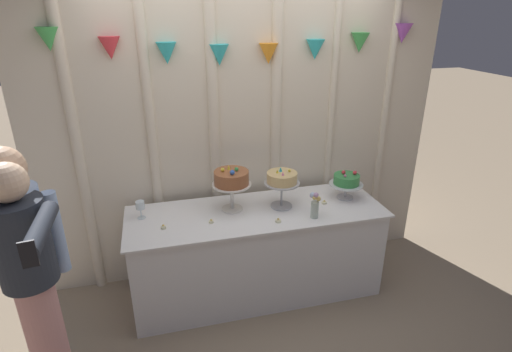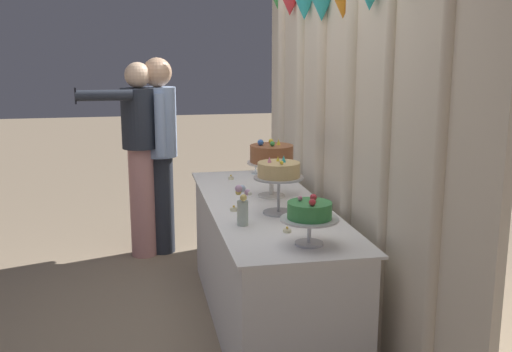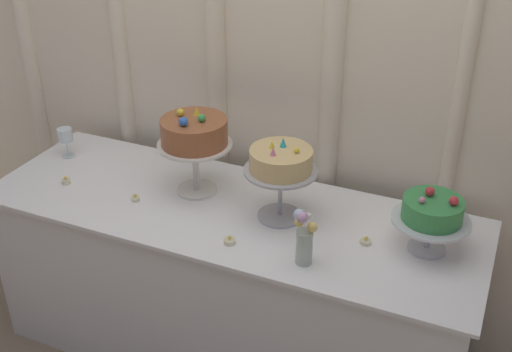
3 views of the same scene
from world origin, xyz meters
name	(u,v)px [view 1 (image 1 of 3)]	position (x,y,z in m)	size (l,w,h in m)	color
ground_plane	(260,297)	(0.00, 0.00, 0.00)	(24.00, 24.00, 0.00)	gray
draped_curtain	(240,135)	(-0.03, 0.54, 1.30)	(3.52, 0.16, 2.50)	beige
cake_table	(257,252)	(0.00, 0.10, 0.39)	(2.08, 0.71, 0.78)	white
cake_display_leftmost	(231,180)	(-0.19, 0.18, 1.05)	(0.31, 0.31, 0.37)	silver
cake_display_center	(282,180)	(0.22, 0.13, 1.02)	(0.29, 0.29, 0.34)	#B2B2B7
cake_display_rightmost	(346,181)	(0.80, 0.14, 0.94)	(0.29, 0.29, 0.25)	silver
wine_glass	(140,206)	(-0.90, 0.22, 0.89)	(0.07, 0.07, 0.14)	silver
flower_vase	(315,205)	(0.41, -0.12, 0.89)	(0.09, 0.09, 0.22)	#B2C1B2
tealight_far_left	(163,227)	(-0.75, 0.00, 0.80)	(0.04, 0.04, 0.04)	beige
tealight_near_left	(211,222)	(-0.39, 0.00, 0.79)	(0.04, 0.04, 0.03)	beige
tealight_near_right	(278,221)	(0.11, -0.12, 0.79)	(0.05, 0.05, 0.03)	beige
tealight_far_right	(324,203)	(0.58, 0.09, 0.79)	(0.04, 0.04, 0.03)	beige
guest_man_dark_suit	(27,264)	(-1.53, -0.48, 0.93)	(0.46, 0.29, 1.65)	#282D38
guest_man_pink_jacket	(32,283)	(-1.47, -0.64, 0.91)	(0.45, 0.66, 1.61)	#D6938E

